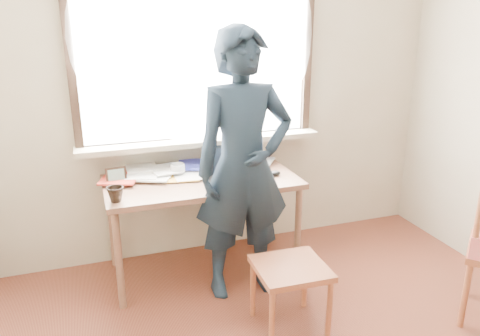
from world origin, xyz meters
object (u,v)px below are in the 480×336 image
object	(u,v)px
mug_dark	(115,194)
person	(244,167)
desk	(202,189)
laptop	(227,171)
mug_white	(178,170)
work_chair	(291,275)

from	to	relation	value
mug_dark	person	world-z (taller)	person
desk	laptop	size ratio (longest dim) A/B	3.98
mug_dark	person	xyz separation A→B (m)	(0.82, -0.09, 0.12)
desk	laptop	xyz separation A→B (m)	(0.18, -0.03, 0.13)
laptop	person	world-z (taller)	person
mug_white	mug_dark	bearing A→B (deg)	-141.99
laptop	work_chair	bearing A→B (deg)	-79.64
desk	work_chair	size ratio (longest dim) A/B	3.16
desk	person	world-z (taller)	person
mug_white	person	size ratio (longest dim) A/B	0.06
work_chair	mug_dark	bearing A→B (deg)	147.40
mug_white	person	world-z (taller)	person
desk	mug_white	bearing A→B (deg)	135.81
desk	person	xyz separation A→B (m)	(0.20, -0.32, 0.24)
mug_white	work_chair	world-z (taller)	mug_white
desk	person	bearing A→B (deg)	-57.74
laptop	person	bearing A→B (deg)	-85.12
mug_white	person	bearing A→B (deg)	-53.13
desk	person	size ratio (longest dim) A/B	0.76
desk	work_chair	distance (m)	0.94
laptop	mug_white	world-z (taller)	laptop
mug_dark	work_chair	world-z (taller)	mug_dark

